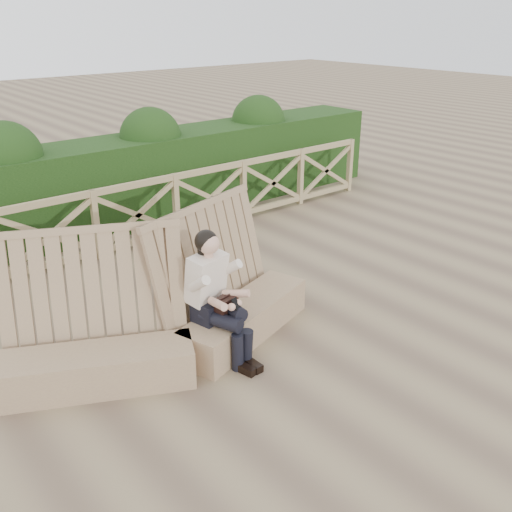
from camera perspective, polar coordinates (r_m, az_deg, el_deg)
ground at (r=6.88m, az=2.89°, el=-7.68°), size 60.00×60.00×0.00m
bench at (r=6.33m, az=-8.33°, el=-6.82°), size 3.72×1.53×1.55m
woman at (r=6.14m, az=-4.07°, el=-3.71°), size 0.50×0.95×1.45m
guardrail at (r=9.28m, az=-11.75°, el=4.05°), size 10.10×0.09×1.10m
hedge at (r=10.26m, az=-15.08°, el=6.73°), size 12.00×1.20×1.50m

